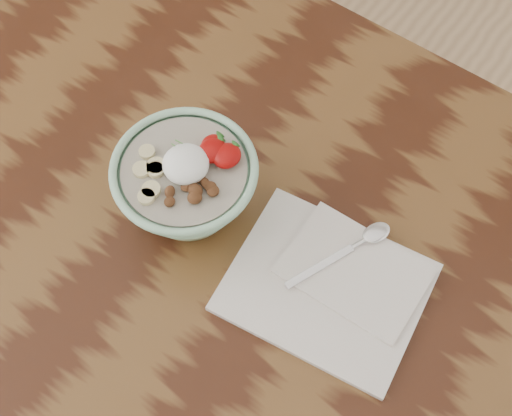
{
  "coord_description": "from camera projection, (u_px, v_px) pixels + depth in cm",
  "views": [
    {
      "loc": [
        39.09,
        -35.74,
        167.3
      ],
      "look_at": [
        14.22,
        -0.99,
        86.82
      ],
      "focal_mm": 50.0,
      "sensor_mm": 36.0,
      "label": 1
    }
  ],
  "objects": [
    {
      "name": "table",
      "position": [
        187.0,
        220.0,
        1.14
      ],
      "size": [
        160.0,
        90.0,
        75.0
      ],
      "color": "#37190D",
      "rests_on": "ground"
    },
    {
      "name": "breakfast_bowl",
      "position": [
        187.0,
        184.0,
        0.98
      ],
      "size": [
        20.07,
        20.07,
        13.75
      ],
      "rotation": [
        0.0,
        0.0,
        0.2
      ],
      "color": "#99CDAA",
      "rests_on": "table"
    },
    {
      "name": "napkin",
      "position": [
        332.0,
        284.0,
        0.98
      ],
      "size": [
        28.68,
        24.35,
        1.61
      ],
      "rotation": [
        0.0,
        0.0,
        0.13
      ],
      "color": "silver",
      "rests_on": "table"
    },
    {
      "name": "spoon",
      "position": [
        362.0,
        241.0,
        1.0
      ],
      "size": [
        8.47,
        16.79,
        0.91
      ],
      "rotation": [
        0.0,
        0.0,
        -0.39
      ],
      "color": "silver",
      "rests_on": "napkin"
    }
  ]
}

